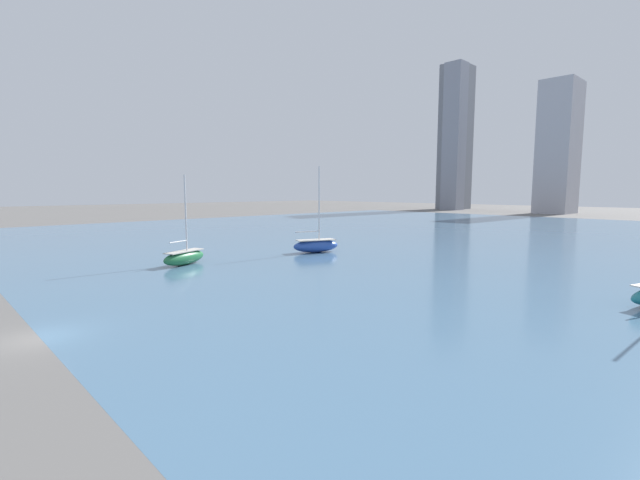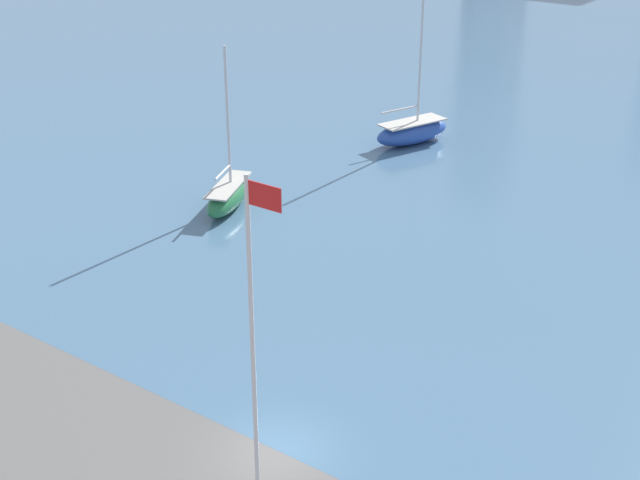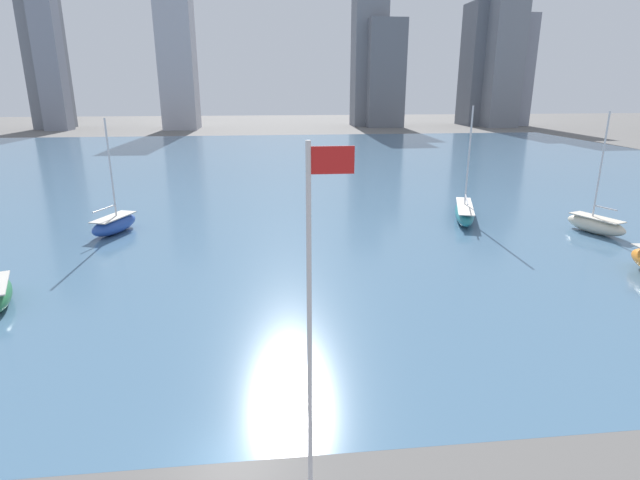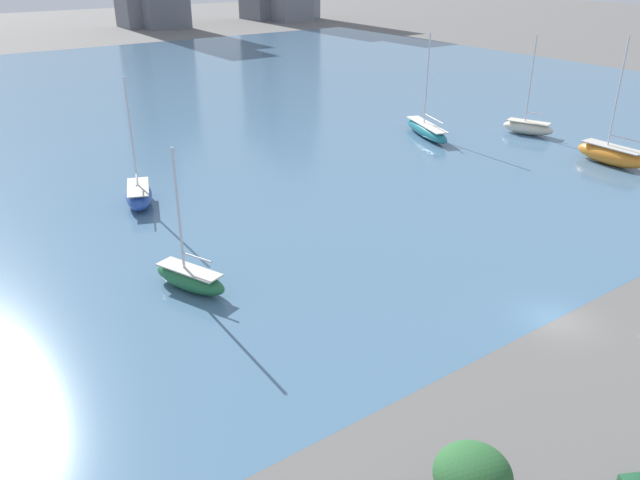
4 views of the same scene
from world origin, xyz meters
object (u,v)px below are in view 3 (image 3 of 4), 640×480
flag_pole (311,356)px  sailboat_teal (464,212)px  sailboat_cream (596,224)px  sailboat_blue (114,224)px

flag_pole → sailboat_teal: 45.25m
sailboat_cream → sailboat_teal: bearing=129.1°
flag_pole → sailboat_cream: 46.44m
flag_pole → sailboat_teal: (20.96, 39.63, -6.12)m
flag_pole → sailboat_cream: bearing=45.7°
sailboat_cream → flag_pole: bearing=-154.4°
flag_pole → sailboat_blue: 42.27m
sailboat_cream → sailboat_teal: (-11.17, 6.66, -0.06)m
sailboat_teal → sailboat_cream: bearing=-11.4°
sailboat_cream → sailboat_blue: bearing=153.5°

